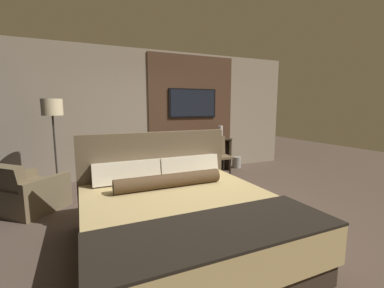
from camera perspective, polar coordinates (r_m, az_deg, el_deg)
The scene contains 11 objects.
ground_plane at distance 3.84m, azimuth 2.45°, elevation -15.55°, with size 16.00×16.00×0.00m, color #4C3D33.
wall_back_tv_panel at distance 5.98m, azimuth -7.62°, elevation 6.77°, with size 7.20×0.09×2.80m.
bed at distance 2.92m, azimuth -2.15°, elevation -16.36°, with size 2.08×2.18×1.20m.
desk at distance 6.11m, azimuth 0.94°, elevation -1.34°, with size 1.65×0.49×0.79m.
tv at distance 6.21m, azimuth 0.18°, elevation 9.07°, with size 1.21×0.04×0.68m.
desk_chair at distance 5.84m, azimuth 5.73°, elevation -1.85°, with size 0.51×0.51×0.89m.
armchair_by_window at distance 4.63m, azimuth -32.59°, elevation -9.30°, with size 1.14×1.14×0.77m.
floor_lamp at distance 5.00m, azimuth -28.58°, elevation 5.68°, with size 0.34×0.34×1.68m.
vase_tall at distance 6.26m, azimuth 6.34°, elevation 2.68°, with size 0.11×0.11×0.30m.
book at distance 6.07m, azimuth 0.81°, elevation 1.25°, with size 0.25×0.19×0.03m.
waste_bin at distance 6.69m, azimuth 9.88°, elevation -4.01°, with size 0.22×0.22×0.28m.
Camera 1 is at (-1.57, -3.14, 1.55)m, focal length 24.00 mm.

